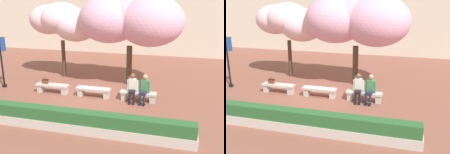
# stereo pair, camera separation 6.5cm
# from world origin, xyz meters

# --- Properties ---
(ground_plane) EXTENTS (100.00, 100.00, 0.00)m
(ground_plane) POSITION_xyz_m (0.00, 0.00, 0.00)
(ground_plane) COLOR brown
(building_facade) EXTENTS (28.00, 4.00, 7.52)m
(building_facade) POSITION_xyz_m (0.00, 11.97, 3.76)
(building_facade) COLOR beige
(building_facade) RESTS_ON ground
(stone_bench_west_end) EXTENTS (1.64, 0.42, 0.45)m
(stone_bench_west_end) POSITION_xyz_m (-2.16, 0.00, 0.30)
(stone_bench_west_end) COLOR #BCB7AD
(stone_bench_west_end) RESTS_ON ground
(stone_bench_near_west) EXTENTS (1.64, 0.42, 0.45)m
(stone_bench_near_west) POSITION_xyz_m (0.00, 0.00, 0.30)
(stone_bench_near_west) COLOR #BCB7AD
(stone_bench_near_west) RESTS_ON ground
(stone_bench_center) EXTENTS (1.64, 0.42, 0.45)m
(stone_bench_center) POSITION_xyz_m (2.16, 0.00, 0.30)
(stone_bench_center) COLOR #BCB7AD
(stone_bench_center) RESTS_ON ground
(person_seated_left) EXTENTS (0.51, 0.71, 1.29)m
(person_seated_left) POSITION_xyz_m (1.89, -0.05, 0.70)
(person_seated_left) COLOR black
(person_seated_left) RESTS_ON ground
(person_seated_right) EXTENTS (0.51, 0.71, 1.29)m
(person_seated_right) POSITION_xyz_m (2.43, -0.05, 0.70)
(person_seated_right) COLOR black
(person_seated_right) RESTS_ON ground
(handbag) EXTENTS (0.30, 0.15, 0.34)m
(handbag) POSITION_xyz_m (-2.52, 0.00, 0.58)
(handbag) COLOR brown
(handbag) RESTS_ON stone_bench_west_end
(cherry_tree_main) EXTENTS (5.42, 3.27, 4.70)m
(cherry_tree_main) POSITION_xyz_m (1.27, 2.16, 3.48)
(cherry_tree_main) COLOR #473323
(cherry_tree_main) RESTS_ON ground
(cherry_tree_secondary) EXTENTS (4.10, 2.62, 4.31)m
(cherry_tree_secondary) POSITION_xyz_m (-2.64, 2.82, 3.25)
(cherry_tree_secondary) COLOR #473323
(cherry_tree_secondary) RESTS_ON ground
(lamp_post_with_banner) EXTENTS (0.54, 0.28, 3.68)m
(lamp_post_with_banner) POSITION_xyz_m (-5.03, 0.16, 2.22)
(lamp_post_with_banner) COLOR black
(lamp_post_with_banner) RESTS_ON ground
(planter_hedge_foreground) EXTENTS (9.25, 0.50, 0.80)m
(planter_hedge_foreground) POSITION_xyz_m (0.00, -3.36, 0.39)
(planter_hedge_foreground) COLOR #BCB7AD
(planter_hedge_foreground) RESTS_ON ground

